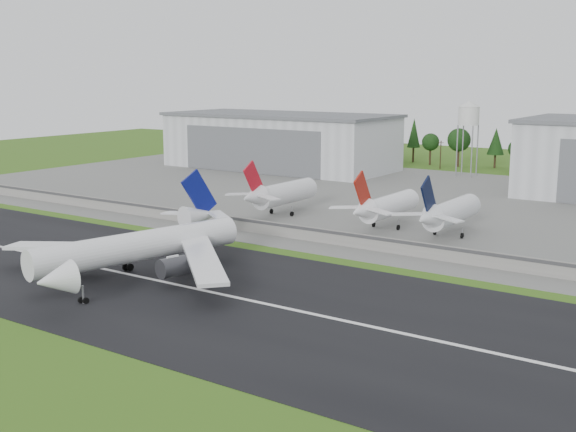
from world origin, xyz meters
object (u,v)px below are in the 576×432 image
Objects in this scene: parked_jet_red_b at (384,206)px; parked_jet_navy at (447,213)px; ground_vehicle at (59,259)px; parked_jet_red_a at (279,194)px; main_airliner at (137,253)px.

parked_jet_navy reaches higher than parked_jet_red_b.
parked_jet_red_a is at bearing 13.48° from ground_vehicle.
parked_jet_red_b is at bearing -10.46° from ground_vehicle.
parked_jet_navy is at bearing -104.61° from main_airliner.
ground_vehicle is at bearing -121.81° from parked_jet_red_b.
parked_jet_red_b is 16.94m from parked_jet_navy.
main_airliner is 13.23× the size of ground_vehicle.
ground_vehicle is 0.14× the size of parked_jet_red_a.
parked_jet_red_a reaches higher than parked_jet_red_b.
parked_jet_red_b is (32.70, -0.04, -0.27)m from parked_jet_red_a.
parked_jet_red_b reaches higher than ground_vehicle.
parked_jet_red_b is 1.00× the size of parked_jet_navy.
ground_vehicle is at bearing -131.01° from parked_jet_navy.
ground_vehicle is (-22.70, -0.87, -4.18)m from main_airliner.
parked_jet_red_b is (42.08, 67.85, 5.38)m from ground_vehicle.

